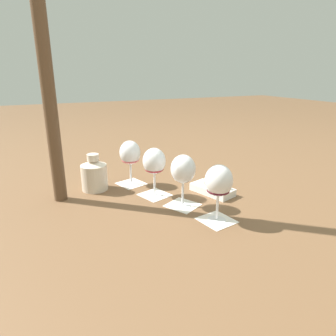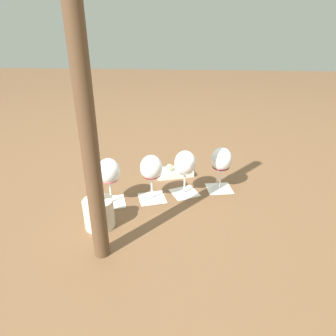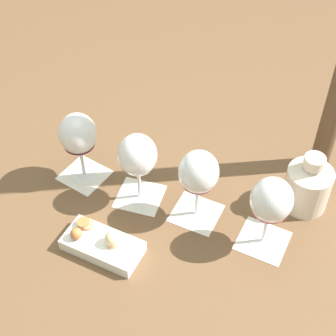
{
  "view_description": "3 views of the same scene",
  "coord_description": "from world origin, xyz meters",
  "px_view_note": "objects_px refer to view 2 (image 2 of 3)",
  "views": [
    {
      "loc": [
        0.96,
        -0.44,
        0.47
      ],
      "look_at": [
        -0.0,
        -0.0,
        0.13
      ],
      "focal_mm": 32.0,
      "sensor_mm": 36.0,
      "label": 1
    },
    {
      "loc": [
        0.09,
        -1.09,
        0.65
      ],
      "look_at": [
        -0.0,
        -0.0,
        0.13
      ],
      "focal_mm": 32.0,
      "sensor_mm": 36.0,
      "label": 2
    },
    {
      "loc": [
        -0.55,
        0.56,
        0.94
      ],
      "look_at": [
        -0.0,
        -0.0,
        0.13
      ],
      "focal_mm": 55.0,
      "sensor_mm": 36.0,
      "label": 3
    }
  ],
  "objects_px": {
    "wine_glass_0": "(109,173)",
    "wine_glass_2": "(185,165)",
    "wine_glass_1": "(151,169)",
    "wine_glass_3": "(221,161)",
    "ceramic_vase": "(99,210)",
    "snack_dish": "(175,172)",
    "umbrella_pole": "(84,100)"
  },
  "relations": [
    {
      "from": "wine_glass_3",
      "to": "ceramic_vase",
      "type": "distance_m",
      "value": 0.54
    },
    {
      "from": "ceramic_vase",
      "to": "snack_dish",
      "type": "xyz_separation_m",
      "value": [
        0.24,
        0.42,
        -0.05
      ]
    },
    {
      "from": "wine_glass_1",
      "to": "wine_glass_2",
      "type": "relative_size",
      "value": 1.0
    },
    {
      "from": "wine_glass_3",
      "to": "umbrella_pole",
      "type": "height_order",
      "value": "umbrella_pole"
    },
    {
      "from": "wine_glass_2",
      "to": "ceramic_vase",
      "type": "relative_size",
      "value": 1.25
    },
    {
      "from": "wine_glass_2",
      "to": "wine_glass_3",
      "type": "relative_size",
      "value": 1.0
    },
    {
      "from": "wine_glass_0",
      "to": "umbrella_pole",
      "type": "xyz_separation_m",
      "value": [
        0.05,
        -0.3,
        0.35
      ]
    },
    {
      "from": "snack_dish",
      "to": "umbrella_pole",
      "type": "bearing_deg",
      "value": -108.97
    },
    {
      "from": "wine_glass_2",
      "to": "snack_dish",
      "type": "distance_m",
      "value": 0.21
    },
    {
      "from": "wine_glass_1",
      "to": "snack_dish",
      "type": "xyz_separation_m",
      "value": [
        0.08,
        0.22,
        -0.11
      ]
    },
    {
      "from": "wine_glass_3",
      "to": "snack_dish",
      "type": "relative_size",
      "value": 0.99
    },
    {
      "from": "wine_glass_3",
      "to": "umbrella_pole",
      "type": "relative_size",
      "value": 0.2
    },
    {
      "from": "ceramic_vase",
      "to": "snack_dish",
      "type": "bearing_deg",
      "value": 60.26
    },
    {
      "from": "snack_dish",
      "to": "umbrella_pole",
      "type": "height_order",
      "value": "umbrella_pole"
    },
    {
      "from": "wine_glass_1",
      "to": "snack_dish",
      "type": "relative_size",
      "value": 0.99
    },
    {
      "from": "snack_dish",
      "to": "wine_glass_3",
      "type": "bearing_deg",
      "value": -29.43
    },
    {
      "from": "snack_dish",
      "to": "ceramic_vase",
      "type": "bearing_deg",
      "value": -119.74
    },
    {
      "from": "wine_glass_1",
      "to": "wine_glass_3",
      "type": "xyz_separation_m",
      "value": [
        0.28,
        0.1,
        0.0
      ]
    },
    {
      "from": "wine_glass_0",
      "to": "wine_glass_1",
      "type": "height_order",
      "value": "same"
    },
    {
      "from": "wine_glass_2",
      "to": "snack_dish",
      "type": "relative_size",
      "value": 0.99
    },
    {
      "from": "wine_glass_0",
      "to": "wine_glass_2",
      "type": "height_order",
      "value": "same"
    },
    {
      "from": "wine_glass_0",
      "to": "ceramic_vase",
      "type": "height_order",
      "value": "wine_glass_0"
    },
    {
      "from": "snack_dish",
      "to": "umbrella_pole",
      "type": "relative_size",
      "value": 0.2
    },
    {
      "from": "wine_glass_2",
      "to": "ceramic_vase",
      "type": "distance_m",
      "value": 0.4
    },
    {
      "from": "wine_glass_2",
      "to": "snack_dish",
      "type": "height_order",
      "value": "wine_glass_2"
    },
    {
      "from": "ceramic_vase",
      "to": "snack_dish",
      "type": "distance_m",
      "value": 0.49
    },
    {
      "from": "wine_glass_3",
      "to": "wine_glass_1",
      "type": "bearing_deg",
      "value": -159.73
    },
    {
      "from": "wine_glass_1",
      "to": "umbrella_pole",
      "type": "xyz_separation_m",
      "value": [
        -0.11,
        -0.34,
        0.35
      ]
    },
    {
      "from": "wine_glass_2",
      "to": "snack_dish",
      "type": "xyz_separation_m",
      "value": [
        -0.05,
        0.16,
        -0.11
      ]
    },
    {
      "from": "wine_glass_0",
      "to": "wine_glass_2",
      "type": "xyz_separation_m",
      "value": [
        0.29,
        0.1,
        -0.0
      ]
    },
    {
      "from": "wine_glass_2",
      "to": "ceramic_vase",
      "type": "xyz_separation_m",
      "value": [
        -0.29,
        -0.26,
        -0.07
      ]
    },
    {
      "from": "wine_glass_3",
      "to": "wine_glass_0",
      "type": "bearing_deg",
      "value": -161.28
    }
  ]
}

